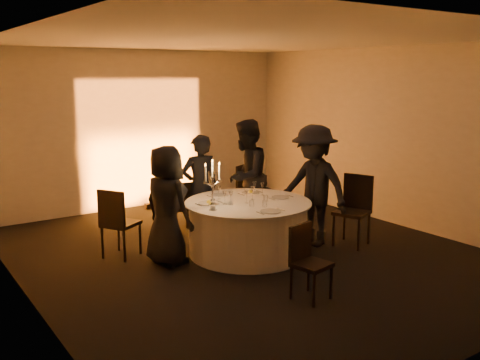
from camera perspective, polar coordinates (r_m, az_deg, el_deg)
floor at (r=7.79m, az=0.84°, el=-7.83°), size 7.00×7.00×0.00m
ceiling at (r=7.38m, az=0.91°, el=14.76°), size 7.00×7.00×0.00m
wall_back at (r=10.46m, az=-10.38°, el=5.35°), size 7.00×0.00×7.00m
wall_left at (r=6.22m, az=-22.25°, el=0.67°), size 0.00×7.00×7.00m
wall_right at (r=9.49m, az=15.84°, el=4.50°), size 0.00×7.00×7.00m
uplighter_fixture at (r=10.44m, az=-9.42°, el=-2.72°), size 0.25×0.12×0.10m
banquet_table at (r=7.68m, az=0.85°, el=-5.12°), size 1.80×1.80×0.77m
chair_left at (r=7.64m, az=-13.00°, el=-4.12°), size 0.60×0.60×0.99m
chair_back_left at (r=8.68m, az=-6.23°, el=-2.62°), size 0.44×0.44×0.85m
chair_back_right at (r=9.09m, az=-0.30°, el=-1.13°), size 0.62×0.62×1.05m
chair_right at (r=8.25m, az=12.11°, el=-2.67°), size 0.60×0.60×1.06m
chair_front at (r=6.24m, az=7.13°, el=-8.21°), size 0.44×0.44×0.86m
guest_left at (r=7.24m, az=-7.82°, el=-2.72°), size 0.70×0.90×1.63m
guest_back_left at (r=8.31m, az=-4.29°, el=-0.76°), size 0.66×0.49×1.64m
guest_back_right at (r=8.63m, az=0.66°, el=0.38°), size 1.13×1.08×1.84m
guest_right at (r=8.05m, az=7.87°, el=-0.60°), size 0.88×1.28×1.82m
plate_left at (r=7.47m, az=-3.34°, el=-2.41°), size 0.36×0.29×0.08m
plate_back_left at (r=7.96m, az=-2.20°, el=-1.61°), size 0.36×0.27×0.01m
plate_back_right at (r=8.09m, az=1.12°, el=-1.32°), size 0.35×0.27×0.08m
plate_right at (r=7.83m, az=4.33°, el=-1.84°), size 0.36×0.25×0.01m
plate_front at (r=7.04m, az=3.28°, el=-3.35°), size 0.36×0.27×0.01m
coffee_cup at (r=7.12m, az=-2.90°, el=-2.98°), size 0.11×0.11×0.07m
candelabra at (r=7.32m, az=-2.93°, el=-1.00°), size 0.27×0.13×0.65m
wine_glass_a at (r=7.68m, az=1.35°, el=-1.09°), size 0.07×0.07×0.19m
wine_glass_b at (r=7.39m, az=-1.63°, el=-1.59°), size 0.07×0.07×0.19m
wine_glass_c at (r=7.70m, az=-2.29°, el=-1.05°), size 0.07×0.07×0.19m
wine_glass_d at (r=7.93m, az=2.40°, el=-0.69°), size 0.07×0.07×0.19m
wine_glass_e at (r=7.45m, az=0.72°, el=-1.47°), size 0.07×0.07×0.19m
wine_glass_f at (r=8.02m, az=1.57°, el=-0.55°), size 0.07×0.07×0.19m
wine_glass_g at (r=7.36m, az=-0.98°, el=-1.62°), size 0.07×0.07×0.19m
tumbler_a at (r=7.27m, az=2.65°, el=-2.56°), size 0.07×0.07×0.09m
tumbler_b at (r=7.28m, az=1.26°, el=-2.53°), size 0.07×0.07×0.09m
tumbler_c at (r=7.59m, az=2.77°, el=-1.96°), size 0.07×0.07×0.09m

